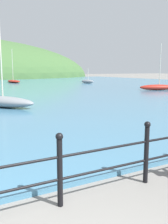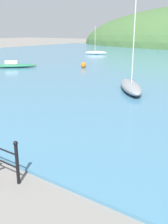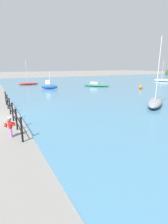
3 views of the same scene
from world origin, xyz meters
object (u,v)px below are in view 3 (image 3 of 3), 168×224
(boat_red_dinghy, at_px, (28,83))
(boat_blue_hull, at_px, (155,102))
(boat_far_left, at_px, (49,86))
(mooring_buoy, at_px, (141,87))
(boat_nearest_quay, at_px, (96,85))
(boat_far_right, at_px, (162,80))
(child_in_coat, at_px, (10,125))

(boat_red_dinghy, height_order, boat_blue_hull, boat_blue_hull)
(boat_red_dinghy, relative_size, boat_far_left, 1.62)
(boat_red_dinghy, height_order, boat_far_left, boat_red_dinghy)
(mooring_buoy, bearing_deg, boat_far_left, -117.91)
(boat_red_dinghy, relative_size, mooring_buoy, 7.59)
(boat_nearest_quay, relative_size, boat_far_right, 0.95)
(boat_red_dinghy, xyz_separation_m, boat_blue_hull, (22.84, 6.27, 0.12))
(child_in_coat, relative_size, boat_far_left, 0.38)
(boat_far_right, xyz_separation_m, mooring_buoy, (7.37, -13.86, -0.00))
(boat_far_left, bearing_deg, boat_blue_hull, 17.41)
(mooring_buoy, bearing_deg, child_in_coat, -61.78)
(boat_nearest_quay, relative_size, mooring_buoy, 7.38)
(boat_blue_hull, relative_size, boat_far_left, 2.11)
(boat_nearest_quay, relative_size, boat_red_dinghy, 0.97)
(child_in_coat, xyz_separation_m, boat_blue_hull, (-1.29, 11.63, -0.18))
(boat_red_dinghy, bearing_deg, child_in_coat, -12.53)
(boat_red_dinghy, xyz_separation_m, boat_far_right, (6.68, 27.28, 0.07))
(child_in_coat, xyz_separation_m, boat_far_left, (-16.38, 6.90, -0.08))
(boat_nearest_quay, distance_m, boat_red_dinghy, 12.39)
(boat_nearest_quay, relative_size, boat_far_left, 1.57)
(boat_blue_hull, distance_m, boat_far_right, 26.51)
(boat_red_dinghy, xyz_separation_m, mooring_buoy, (14.05, 13.43, 0.07))
(boat_red_dinghy, bearing_deg, boat_far_right, 76.24)
(boat_far_left, relative_size, boat_far_right, 0.60)
(boat_far_left, xyz_separation_m, mooring_buoy, (6.30, 11.89, -0.14))
(boat_nearest_quay, height_order, boat_far_left, boat_far_left)
(boat_far_right, relative_size, mooring_buoy, 7.75)
(boat_nearest_quay, bearing_deg, boat_blue_hull, -12.19)
(boat_blue_hull, xyz_separation_m, mooring_buoy, (-8.79, 7.16, -0.05))
(child_in_coat, xyz_separation_m, mooring_buoy, (-10.08, 18.79, -0.23))
(child_in_coat, distance_m, boat_blue_hull, 11.71)
(boat_nearest_quay, relative_size, boat_blue_hull, 0.75)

